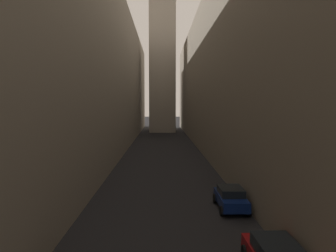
{
  "coord_description": "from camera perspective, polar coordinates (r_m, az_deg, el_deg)",
  "views": [
    {
      "loc": [
        -0.25,
        3.1,
        7.08
      ],
      "look_at": [
        0.0,
        15.45,
        6.23
      ],
      "focal_mm": 34.37,
      "sensor_mm": 36.0,
      "label": 1
    }
  ],
  "objects": [
    {
      "name": "parked_car_right_far",
      "position": [
        22.5,
        11.07,
        -12.36
      ],
      "size": [
        1.9,
        3.95,
        1.49
      ],
      "rotation": [
        0.0,
        0.0,
        1.57
      ],
      "color": "navy",
      "rests_on": "ground"
    },
    {
      "name": "ground_plane",
      "position": [
        45.45,
        -0.85,
        -5.0
      ],
      "size": [
        264.0,
        264.0,
        0.0
      ],
      "primitive_type": "plane",
      "color": "black"
    },
    {
      "name": "building_block_right",
      "position": [
        48.4,
        12.46,
        8.56
      ],
      "size": [
        11.08,
        108.0,
        22.07
      ],
      "primitive_type": "cube",
      "color": "#756B5B",
      "rests_on": "ground"
    },
    {
      "name": "building_block_left",
      "position": [
        48.61,
        -15.75,
        8.79
      ],
      "size": [
        13.66,
        108.0,
        22.58
      ],
      "primitive_type": "cube",
      "color": "gray",
      "rests_on": "ground"
    },
    {
      "name": "clock_tower",
      "position": [
        84.96,
        -1.02,
        20.72
      ],
      "size": [
        7.14,
        7.14,
        60.88
      ],
      "color": "#9E9384",
      "rests_on": "ground"
    }
  ]
}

